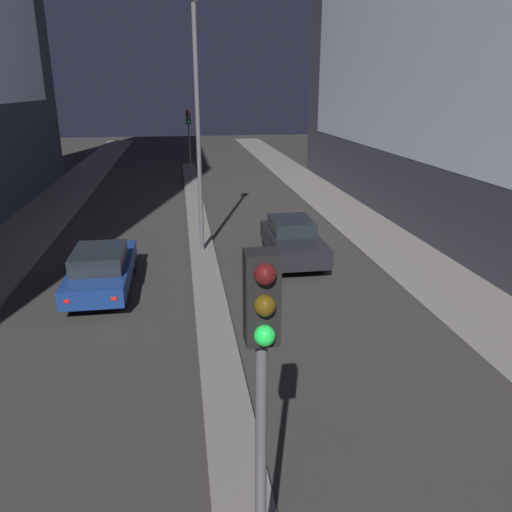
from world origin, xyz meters
The scene contains 6 objects.
median_strip centered at (0.00, 20.40, 0.07)m, with size 0.95×38.80×0.13m.
traffic_light_near centered at (0.00, 2.52, 3.43)m, with size 0.32×0.42×4.50m.
traffic_light_mid centered at (0.00, 32.88, 3.43)m, with size 0.32×0.42×4.50m.
street_lamp centered at (0.00, 16.63, 6.10)m, with size 0.50×0.50×9.06m.
car_left_lane centered at (-3.24, 13.38, 0.72)m, with size 1.75×4.65×1.41m.
car_right_lane centered at (3.24, 15.36, 0.76)m, with size 1.73×4.24×1.49m.
Camera 1 is at (-0.69, -1.64, 6.02)m, focal length 35.00 mm.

